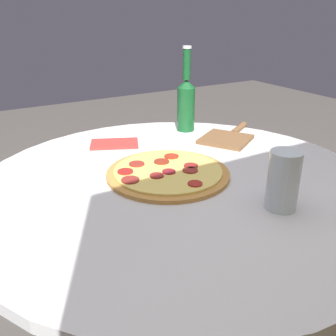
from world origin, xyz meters
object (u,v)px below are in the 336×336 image
object	(u,v)px
beer_bottle	(186,101)
drinking_glass	(283,181)
pizza	(168,172)
pizza_paddle	(228,137)

from	to	relation	value
beer_bottle	drinking_glass	bearing A→B (deg)	77.26
pizza	beer_bottle	bearing A→B (deg)	-129.90
drinking_glass	beer_bottle	bearing A→B (deg)	-102.74
beer_bottle	pizza_paddle	world-z (taller)	beer_bottle
beer_bottle	pizza	bearing A→B (deg)	50.10
pizza	beer_bottle	distance (m)	0.40
pizza_paddle	drinking_glass	size ratio (longest dim) A/B	2.05
beer_bottle	pizza_paddle	distance (m)	0.19
pizza	drinking_glass	distance (m)	0.30
pizza	pizza_paddle	world-z (taller)	pizza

